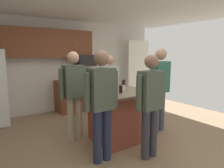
{
  "coord_description": "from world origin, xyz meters",
  "views": [
    {
      "loc": [
        -2.11,
        -2.86,
        1.67
      ],
      "look_at": [
        0.14,
        0.42,
        1.05
      ],
      "focal_mm": 32.13,
      "sensor_mm": 36.0,
      "label": 1
    }
  ],
  "objects": [
    {
      "name": "person_guest_right",
      "position": [
        -0.61,
        0.61,
        0.98
      ],
      "size": [
        0.57,
        0.22,
        1.7
      ],
      "rotation": [
        0.0,
        0.0,
        -0.58
      ],
      "color": "tan",
      "rests_on": "ground"
    },
    {
      "name": "french_door_window_panel",
      "position": [
        2.6,
        2.4,
        1.1
      ],
      "size": [
        0.9,
        0.06,
        2.0
      ],
      "primitive_type": "cube",
      "color": "white",
      "rests_on": "ground"
    },
    {
      "name": "person_guest_by_door",
      "position": [
        1.04,
        -0.02,
        1.02
      ],
      "size": [
        0.57,
        0.23,
        1.76
      ],
      "rotation": [
        0.0,
        0.0,
        2.98
      ],
      "color": "#4C5166",
      "rests_on": "ground"
    },
    {
      "name": "cabinet_run_upper",
      "position": [
        -0.4,
        2.6,
        1.93
      ],
      "size": [
        2.4,
        0.38,
        0.75
      ],
      "color": "brown"
    },
    {
      "name": "cabinet_run_lower",
      "position": [
        0.6,
        2.48,
        0.45
      ],
      "size": [
        1.8,
        0.63,
        0.9
      ],
      "color": "brown",
      "rests_on": "ground"
    },
    {
      "name": "microwave_over_range",
      "position": [
        0.6,
        2.5,
        1.45
      ],
      "size": [
        0.56,
        0.4,
        0.32
      ],
      "primitive_type": "cube",
      "color": "black"
    },
    {
      "name": "glass_pilsner",
      "position": [
        0.45,
        0.44,
        1.02
      ],
      "size": [
        0.07,
        0.07,
        0.17
      ],
      "color": "black",
      "rests_on": "kitchen_island"
    },
    {
      "name": "mug_blue_stoneware",
      "position": [
        0.22,
        0.16,
        0.99
      ],
      "size": [
        0.13,
        0.09,
        0.1
      ],
      "color": "white",
      "rests_on": "kitchen_island"
    },
    {
      "name": "person_host_foreground",
      "position": [
        -0.6,
        -0.37,
        0.99
      ],
      "size": [
        0.57,
        0.22,
        1.71
      ],
      "rotation": [
        0.0,
        0.0,
        0.6
      ],
      "color": "#232D4C",
      "rests_on": "ground"
    },
    {
      "name": "person_guest_left",
      "position": [
        0.39,
        0.91,
        0.93
      ],
      "size": [
        0.57,
        0.22,
        1.62
      ],
      "rotation": [
        0.0,
        0.0,
        -1.89
      ],
      "color": "#4C5166",
      "rests_on": "ground"
    },
    {
      "name": "glass_short_whisky",
      "position": [
        0.06,
        0.03,
        1.01
      ],
      "size": [
        0.06,
        0.06,
        0.14
      ],
      "color": "black",
      "rests_on": "kitchen_island"
    },
    {
      "name": "glass_stout_tall",
      "position": [
        0.01,
        0.39,
        1.02
      ],
      "size": [
        0.07,
        0.07,
        0.16
      ],
      "color": "black",
      "rests_on": "kitchen_island"
    },
    {
      "name": "back_wall",
      "position": [
        0.0,
        2.8,
        1.3
      ],
      "size": [
        6.4,
        0.1,
        2.6
      ],
      "primitive_type": "cube",
      "color": "silver",
      "rests_on": "ground"
    },
    {
      "name": "floor",
      "position": [
        0.0,
        0.0,
        0.0
      ],
      "size": [
        7.04,
        7.04,
        0.0
      ],
      "primitive_type": "plane",
      "color": "#937A5B",
      "rests_on": "ground"
    },
    {
      "name": "person_elder_center",
      "position": [
        0.09,
        -0.7,
        0.95
      ],
      "size": [
        0.57,
        0.22,
        1.65
      ],
      "rotation": [
        0.0,
        0.0,
        1.51
      ],
      "color": "#383842",
      "rests_on": "ground"
    },
    {
      "name": "kitchen_island",
      "position": [
        0.14,
        0.12,
        0.48
      ],
      "size": [
        1.14,
        0.95,
        0.94
      ],
      "color": "brown",
      "rests_on": "ground"
    }
  ]
}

